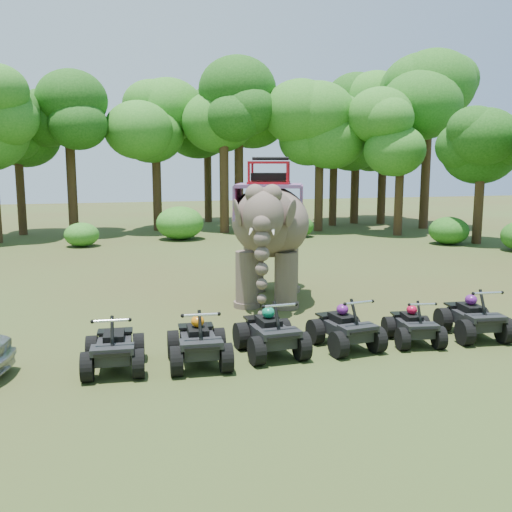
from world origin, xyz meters
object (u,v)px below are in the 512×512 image
object	(u,v)px
atv_2	(271,326)
atv_3	(345,322)
atv_1	(199,335)
atv_4	(413,321)
elephant	(269,230)
atv_5	(474,312)
atv_0	(114,341)

from	to	relation	value
atv_2	atv_3	bearing A→B (deg)	-4.00
atv_1	atv_4	bearing A→B (deg)	5.26
atv_2	atv_3	distance (m)	1.88
elephant	atv_1	bearing A→B (deg)	-100.01
elephant	atv_2	world-z (taller)	elephant
elephant	atv_5	world-z (taller)	elephant
elephant	atv_5	size ratio (longest dim) A/B	3.05
atv_5	atv_1	bearing A→B (deg)	-172.05
elephant	atv_5	xyz separation A→B (m)	(3.76, -5.51, -1.64)
atv_0	atv_5	xyz separation A→B (m)	(8.95, -0.13, 0.02)
atv_3	atv_1	bearing A→B (deg)	176.75
atv_1	atv_2	bearing A→B (deg)	12.14
elephant	atv_3	xyz separation A→B (m)	(0.24, -5.39, -1.66)
atv_3	elephant	bearing A→B (deg)	86.71
elephant	atv_1	distance (m)	6.70
elephant	atv_2	distance (m)	5.81
atv_4	atv_3	bearing A→B (deg)	-174.18
atv_5	atv_0	bearing A→B (deg)	-173.23
atv_2	atv_0	bearing A→B (deg)	178.52
atv_1	atv_4	distance (m)	5.40
atv_0	atv_3	xyz separation A→B (m)	(5.43, -0.01, -0.00)
atv_5	atv_3	bearing A→B (deg)	-174.39
atv_0	atv_1	xyz separation A→B (m)	(1.81, -0.17, 0.02)
elephant	atv_4	size ratio (longest dim) A/B	3.54
atv_0	atv_3	distance (m)	5.43
atv_0	atv_4	xyz separation A→B (m)	(7.21, -0.14, -0.07)
elephant	atv_3	distance (m)	5.64
atv_0	elephant	bearing A→B (deg)	51.24
atv_4	atv_5	size ratio (longest dim) A/B	0.86
atv_0	atv_2	world-z (taller)	atv_2
atv_3	atv_4	bearing A→B (deg)	-10.01
atv_0	atv_2	size ratio (longest dim) A/B	0.96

